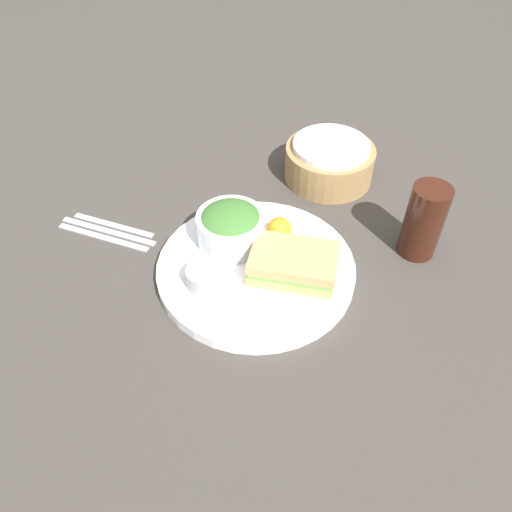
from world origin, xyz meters
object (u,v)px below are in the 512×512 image
object	(u,v)px
fork	(103,237)
bread_basket	(329,162)
drink_glass	(424,221)
salad_bowl	(231,226)
plate	(256,268)
sandwich	(293,263)
spoon	(113,225)
knife	(108,231)
dressing_cup	(204,277)

from	to	relation	value
fork	bread_basket	bearing A→B (deg)	-135.96
drink_glass	fork	distance (m)	0.58
salad_bowl	drink_glass	distance (m)	0.33
plate	sandwich	xyz separation A→B (m)	(0.06, 0.01, 0.03)
sandwich	spoon	xyz separation A→B (m)	(-0.36, 0.00, -0.04)
salad_bowl	drink_glass	world-z (taller)	drink_glass
salad_bowl	sandwich	bearing A→B (deg)	-13.77
plate	drink_glass	world-z (taller)	drink_glass
plate	salad_bowl	xyz separation A→B (m)	(-0.06, 0.04, 0.05)
plate	knife	distance (m)	0.30
drink_glass	bread_basket	world-z (taller)	drink_glass
sandwich	spoon	size ratio (longest dim) A/B	0.92
sandwich	salad_bowl	size ratio (longest dim) A/B	1.30
plate	spoon	distance (m)	0.30
fork	knife	bearing A→B (deg)	-90.00
drink_glass	spoon	distance (m)	0.57
dressing_cup	knife	size ratio (longest dim) A/B	0.30
plate	sandwich	bearing A→B (deg)	5.13
sandwich	knife	size ratio (longest dim) A/B	0.78
sandwich	drink_glass	distance (m)	0.24
sandwich	fork	xyz separation A→B (m)	(-0.36, -0.03, -0.04)
fork	spoon	world-z (taller)	same
salad_bowl	bread_basket	bearing A→B (deg)	70.68
salad_bowl	knife	size ratio (longest dim) A/B	0.60
fork	spoon	distance (m)	0.04
plate	knife	bearing A→B (deg)	-178.19
salad_bowl	spoon	size ratio (longest dim) A/B	0.70
plate	fork	world-z (taller)	plate
bread_basket	fork	size ratio (longest dim) A/B	0.97
bread_basket	dressing_cup	bearing A→B (deg)	-103.73
plate	knife	xyz separation A→B (m)	(-0.30, -0.01, -0.01)
drink_glass	fork	xyz separation A→B (m)	(-0.54, -0.19, -0.07)
plate	bread_basket	bearing A→B (deg)	83.76
bread_basket	spoon	size ratio (longest dim) A/B	1.07
plate	sandwich	distance (m)	0.07
dressing_cup	bread_basket	bearing A→B (deg)	76.27
sandwich	dressing_cup	xyz separation A→B (m)	(-0.12, -0.08, -0.01)
salad_bowl	bread_basket	size ratio (longest dim) A/B	0.65
drink_glass	knife	world-z (taller)	drink_glass
knife	spoon	world-z (taller)	same
sandwich	bread_basket	world-z (taller)	bread_basket
bread_basket	spoon	distance (m)	0.45
plate	spoon	xyz separation A→B (m)	(-0.30, 0.01, -0.01)
dressing_cup	drink_glass	world-z (taller)	drink_glass
sandwich	knife	xyz separation A→B (m)	(-0.36, -0.02, -0.04)
plate	fork	size ratio (longest dim) A/B	1.79
bread_basket	salad_bowl	bearing A→B (deg)	-109.32
spoon	fork	bearing A→B (deg)	90.00
fork	knife	distance (m)	0.02
bread_basket	knife	xyz separation A→B (m)	(-0.33, -0.32, -0.04)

